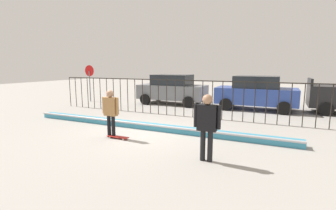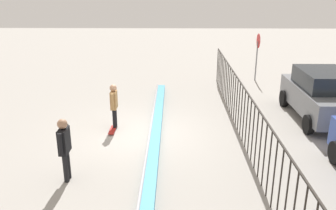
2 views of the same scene
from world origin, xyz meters
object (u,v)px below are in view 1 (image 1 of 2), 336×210
skateboarder (111,109)px  parked_car_blue (256,93)px  skateboard (118,137)px  camera_operator (207,122)px  parked_car_gray (172,89)px  stop_sign (90,78)px

skateboarder → parked_car_blue: bearing=69.2°
skateboard → parked_car_blue: 8.72m
camera_operator → parked_car_gray: size_ratio=0.41×
skateboarder → skateboard: bearing=-3.0°
skateboarder → skateboard: skateboarder is taller
skateboarder → parked_car_gray: 7.84m
skateboarder → skateboard: size_ratio=2.06×
skateboarder → camera_operator: bearing=-4.9°
parked_car_blue → stop_sign: bearing=-171.8°
camera_operator → stop_sign: 12.64m
skateboard → parked_car_blue: size_ratio=0.19×
skateboarder → camera_operator: (3.57, -0.72, 0.06)m
skateboard → parked_car_gray: (-1.39, 7.82, 0.91)m
skateboarder → camera_operator: size_ratio=0.94×
parked_car_gray → stop_sign: size_ratio=1.72×
skateboard → stop_sign: 9.78m
stop_sign → skateboard: bearing=-42.8°
camera_operator → skateboard: bearing=35.1°
skateboard → stop_sign: size_ratio=0.32×
skateboard → camera_operator: (3.28, -0.67, 0.99)m
skateboard → parked_car_blue: (3.71, 7.84, 0.91)m
camera_operator → stop_sign: stop_sign is taller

